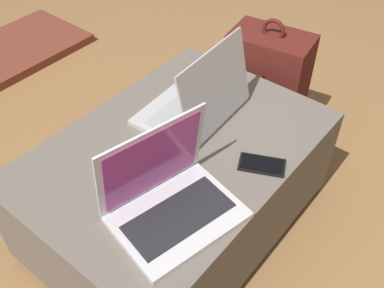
# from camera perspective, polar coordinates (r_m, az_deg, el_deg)

# --- Properties ---
(ground_plane) EXTENTS (14.00, 14.00, 0.00)m
(ground_plane) POSITION_cam_1_polar(r_m,az_deg,el_deg) (1.71, -1.68, -10.02)
(ground_plane) COLOR #9E7042
(ottoman) EXTENTS (0.97, 0.68, 0.40)m
(ottoman) POSITION_cam_1_polar(r_m,az_deg,el_deg) (1.56, -1.83, -5.57)
(ottoman) COLOR #3D3832
(ottoman) RESTS_ON ground_plane
(laptop_near) EXTENTS (0.38, 0.31, 0.26)m
(laptop_near) POSITION_cam_1_polar(r_m,az_deg,el_deg) (1.20, -2.96, -6.81)
(laptop_near) COLOR silver
(laptop_near) RESTS_ON ottoman
(laptop_far) EXTENTS (0.36, 0.28, 0.27)m
(laptop_far) POSITION_cam_1_polar(r_m,az_deg,el_deg) (1.49, 0.80, 5.26)
(laptop_far) COLOR silver
(laptop_far) RESTS_ON ottoman
(cell_phone) EXTENTS (0.13, 0.16, 0.01)m
(cell_phone) POSITION_cam_1_polar(r_m,az_deg,el_deg) (1.36, 8.85, -2.60)
(cell_phone) COLOR black
(cell_phone) RESTS_ON ottoman
(backpack) EXTENTS (0.29, 0.34, 0.57)m
(backpack) POSITION_cam_1_polar(r_m,az_deg,el_deg) (1.95, 9.44, 7.04)
(backpack) COLOR #5B1E19
(backpack) RESTS_ON ground_plane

